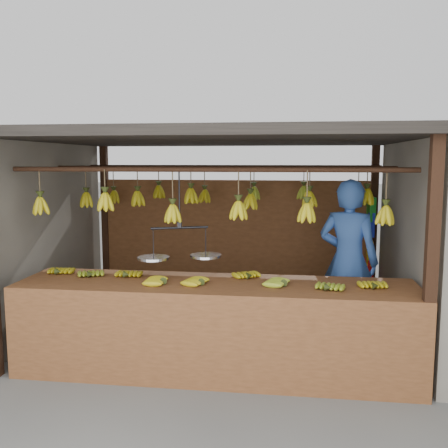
# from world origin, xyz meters

# --- Properties ---
(ground) EXTENTS (80.00, 80.00, 0.00)m
(ground) POSITION_xyz_m (0.00, 0.00, 0.00)
(ground) COLOR #5B5B57
(stall) EXTENTS (4.30, 3.30, 2.40)m
(stall) POSITION_xyz_m (0.00, 0.33, 1.97)
(stall) COLOR black
(stall) RESTS_ON ground
(counter) EXTENTS (3.90, 0.89, 0.96)m
(counter) POSITION_xyz_m (0.10, -1.24, 0.72)
(counter) COLOR brown
(counter) RESTS_ON ground
(hanging_bananas) EXTENTS (3.59, 2.23, 0.39)m
(hanging_bananas) POSITION_xyz_m (-0.01, 0.00, 1.62)
(hanging_bananas) COLOR #B4A213
(hanging_bananas) RESTS_ON ground
(balance_scale) EXTENTS (0.80, 0.49, 0.89)m
(balance_scale) POSITION_xyz_m (-0.27, -1.00, 1.17)
(balance_scale) COLOR black
(balance_scale) RESTS_ON ground
(vendor) EXTENTS (0.81, 0.68, 1.88)m
(vendor) POSITION_xyz_m (1.49, -0.05, 0.94)
(vendor) COLOR #3359A5
(vendor) RESTS_ON ground
(bag_bundles) EXTENTS (0.08, 0.26, 1.22)m
(bag_bundles) POSITION_xyz_m (1.94, 1.35, 0.98)
(bag_bundles) COLOR #199926
(bag_bundles) RESTS_ON ground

